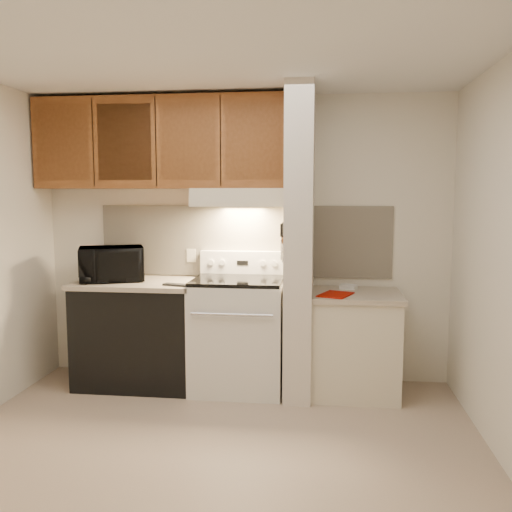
# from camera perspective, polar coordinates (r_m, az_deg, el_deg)

# --- Properties ---
(floor) EXTENTS (3.60, 3.60, 0.00)m
(floor) POSITION_cam_1_polar(r_m,az_deg,el_deg) (3.73, -4.70, -19.77)
(floor) COLOR tan
(floor) RESTS_ON ground
(ceiling) EXTENTS (3.60, 3.60, 0.00)m
(ceiling) POSITION_cam_1_polar(r_m,az_deg,el_deg) (3.45, -5.11, 20.72)
(ceiling) COLOR white
(ceiling) RESTS_ON wall_back
(wall_back) EXTENTS (3.60, 2.50, 0.02)m
(wall_back) POSITION_cam_1_polar(r_m,az_deg,el_deg) (4.84, -1.26, 1.77)
(wall_back) COLOR #EDE5D0
(wall_back) RESTS_ON floor
(backsplash) EXTENTS (2.60, 0.02, 0.63)m
(backsplash) POSITION_cam_1_polar(r_m,az_deg,el_deg) (4.83, -1.28, 1.58)
(backsplash) COLOR beige
(backsplash) RESTS_ON wall_back
(range_body) EXTENTS (0.76, 0.65, 0.92)m
(range_body) POSITION_cam_1_polar(r_m,az_deg,el_deg) (4.64, -1.85, -8.36)
(range_body) COLOR silver
(range_body) RESTS_ON floor
(oven_window) EXTENTS (0.50, 0.01, 0.30)m
(oven_window) POSITION_cam_1_polar(r_m,az_deg,el_deg) (4.33, -2.50, -8.92)
(oven_window) COLOR black
(oven_window) RESTS_ON range_body
(oven_handle) EXTENTS (0.65, 0.02, 0.02)m
(oven_handle) POSITION_cam_1_polar(r_m,az_deg,el_deg) (4.24, -2.60, -6.19)
(oven_handle) COLOR silver
(oven_handle) RESTS_ON range_body
(cooktop) EXTENTS (0.74, 0.64, 0.03)m
(cooktop) POSITION_cam_1_polar(r_m,az_deg,el_deg) (4.54, -1.87, -2.56)
(cooktop) COLOR black
(cooktop) RESTS_ON range_body
(range_backguard) EXTENTS (0.76, 0.08, 0.20)m
(range_backguard) POSITION_cam_1_polar(r_m,az_deg,el_deg) (4.80, -1.36, -0.67)
(range_backguard) COLOR silver
(range_backguard) RESTS_ON range_body
(range_display) EXTENTS (0.10, 0.01, 0.04)m
(range_display) POSITION_cam_1_polar(r_m,az_deg,el_deg) (4.76, -1.43, -0.73)
(range_display) COLOR black
(range_display) RESTS_ON range_backguard
(range_knob_left_outer) EXTENTS (0.05, 0.02, 0.05)m
(range_knob_left_outer) POSITION_cam_1_polar(r_m,az_deg,el_deg) (4.81, -4.74, -0.68)
(range_knob_left_outer) COLOR silver
(range_knob_left_outer) RESTS_ON range_backguard
(range_knob_left_inner) EXTENTS (0.05, 0.02, 0.05)m
(range_knob_left_inner) POSITION_cam_1_polar(r_m,az_deg,el_deg) (4.79, -3.57, -0.70)
(range_knob_left_inner) COLOR silver
(range_knob_left_inner) RESTS_ON range_backguard
(range_knob_right_inner) EXTENTS (0.05, 0.02, 0.05)m
(range_knob_right_inner) POSITION_cam_1_polar(r_m,az_deg,el_deg) (4.74, 0.72, -0.77)
(range_knob_right_inner) COLOR silver
(range_knob_right_inner) RESTS_ON range_backguard
(range_knob_right_outer) EXTENTS (0.05, 0.02, 0.05)m
(range_knob_right_outer) POSITION_cam_1_polar(r_m,az_deg,el_deg) (4.73, 1.93, -0.79)
(range_knob_right_outer) COLOR silver
(range_knob_right_outer) RESTS_ON range_backguard
(dishwasher_front) EXTENTS (1.00, 0.63, 0.87)m
(dishwasher_front) POSITION_cam_1_polar(r_m,az_deg,el_deg) (4.86, -12.24, -8.11)
(dishwasher_front) COLOR black
(dishwasher_front) RESTS_ON floor
(left_countertop) EXTENTS (1.04, 0.67, 0.04)m
(left_countertop) POSITION_cam_1_polar(r_m,az_deg,el_deg) (4.77, -12.37, -2.81)
(left_countertop) COLOR #B6A790
(left_countertop) RESTS_ON dishwasher_front
(spoon_rest) EXTENTS (0.24, 0.13, 0.02)m
(spoon_rest) POSITION_cam_1_polar(r_m,az_deg,el_deg) (4.46, -8.36, -3.02)
(spoon_rest) COLOR black
(spoon_rest) RESTS_ON left_countertop
(teal_jar) EXTENTS (0.08, 0.08, 0.09)m
(teal_jar) POSITION_cam_1_polar(r_m,az_deg,el_deg) (4.80, -12.28, -1.96)
(teal_jar) COLOR #216168
(teal_jar) RESTS_ON left_countertop
(outlet) EXTENTS (0.08, 0.01, 0.12)m
(outlet) POSITION_cam_1_polar(r_m,az_deg,el_deg) (4.92, -6.84, 0.05)
(outlet) COLOR beige
(outlet) RESTS_ON backsplash
(microwave) EXTENTS (0.63, 0.53, 0.29)m
(microwave) POSITION_cam_1_polar(r_m,az_deg,el_deg) (4.80, -14.97, -0.80)
(microwave) COLOR black
(microwave) RESTS_ON left_countertop
(partition_pillar) EXTENTS (0.22, 0.70, 2.50)m
(partition_pillar) POSITION_cam_1_polar(r_m,az_deg,el_deg) (4.45, 4.61, 1.32)
(partition_pillar) COLOR beige
(partition_pillar) RESTS_ON floor
(pillar_trim) EXTENTS (0.01, 0.70, 0.04)m
(pillar_trim) POSITION_cam_1_polar(r_m,az_deg,el_deg) (4.45, 3.13, 1.98)
(pillar_trim) COLOR brown
(pillar_trim) RESTS_ON partition_pillar
(knife_strip) EXTENTS (0.02, 0.42, 0.04)m
(knife_strip) POSITION_cam_1_polar(r_m,az_deg,el_deg) (4.40, 3.01, 2.19)
(knife_strip) COLOR black
(knife_strip) RESTS_ON partition_pillar
(knife_blade_a) EXTENTS (0.01, 0.03, 0.16)m
(knife_blade_a) POSITION_cam_1_polar(r_m,az_deg,el_deg) (4.24, 2.67, 0.67)
(knife_blade_a) COLOR silver
(knife_blade_a) RESTS_ON knife_strip
(knife_handle_a) EXTENTS (0.02, 0.02, 0.10)m
(knife_handle_a) POSITION_cam_1_polar(r_m,az_deg,el_deg) (4.24, 2.70, 2.71)
(knife_handle_a) COLOR black
(knife_handle_a) RESTS_ON knife_strip
(knife_blade_b) EXTENTS (0.01, 0.04, 0.18)m
(knife_blade_b) POSITION_cam_1_polar(r_m,az_deg,el_deg) (4.34, 2.78, 0.68)
(knife_blade_b) COLOR silver
(knife_blade_b) RESTS_ON knife_strip
(knife_handle_b) EXTENTS (0.02, 0.02, 0.10)m
(knife_handle_b) POSITION_cam_1_polar(r_m,az_deg,el_deg) (4.31, 2.77, 2.77)
(knife_handle_b) COLOR black
(knife_handle_b) RESTS_ON knife_strip
(knife_blade_c) EXTENTS (0.01, 0.04, 0.20)m
(knife_blade_c) POSITION_cam_1_polar(r_m,az_deg,el_deg) (4.40, 2.83, 0.63)
(knife_blade_c) COLOR silver
(knife_blade_c) RESTS_ON knife_strip
(knife_handle_c) EXTENTS (0.02, 0.02, 0.10)m
(knife_handle_c) POSITION_cam_1_polar(r_m,az_deg,el_deg) (4.38, 2.84, 2.83)
(knife_handle_c) COLOR black
(knife_handle_c) RESTS_ON knife_strip
(knife_blade_d) EXTENTS (0.01, 0.04, 0.16)m
(knife_blade_d) POSITION_cam_1_polar(r_m,az_deg,el_deg) (4.50, 2.93, 1.02)
(knife_blade_d) COLOR silver
(knife_blade_d) RESTS_ON knife_strip
(knife_handle_d) EXTENTS (0.02, 0.02, 0.10)m
(knife_handle_d) POSITION_cam_1_polar(r_m,az_deg,el_deg) (4.47, 2.92, 2.90)
(knife_handle_d) COLOR black
(knife_handle_d) RESTS_ON knife_strip
(knife_blade_e) EXTENTS (0.01, 0.04, 0.18)m
(knife_blade_e) POSITION_cam_1_polar(r_m,az_deg,el_deg) (4.56, 2.98, 0.96)
(knife_blade_e) COLOR silver
(knife_blade_e) RESTS_ON knife_strip
(knife_handle_e) EXTENTS (0.02, 0.02, 0.10)m
(knife_handle_e) POSITION_cam_1_polar(r_m,az_deg,el_deg) (4.55, 3.00, 2.97)
(knife_handle_e) COLOR black
(knife_handle_e) RESTS_ON knife_strip
(oven_mitt) EXTENTS (0.03, 0.10, 0.24)m
(oven_mitt) POSITION_cam_1_polar(r_m,az_deg,el_deg) (4.63, 3.06, 0.87)
(oven_mitt) COLOR gray
(oven_mitt) RESTS_ON partition_pillar
(right_cab_base) EXTENTS (0.70, 0.60, 0.81)m
(right_cab_base) POSITION_cam_1_polar(r_m,az_deg,el_deg) (4.61, 10.32, -9.28)
(right_cab_base) COLOR beige
(right_cab_base) RESTS_ON floor
(right_countertop) EXTENTS (0.74, 0.64, 0.04)m
(right_countertop) POSITION_cam_1_polar(r_m,az_deg,el_deg) (4.51, 10.43, -4.08)
(right_countertop) COLOR #B6A790
(right_countertop) RESTS_ON right_cab_base
(red_folder) EXTENTS (0.31, 0.36, 0.01)m
(red_folder) POSITION_cam_1_polar(r_m,az_deg,el_deg) (4.37, 8.37, -4.04)
(red_folder) COLOR #960E01
(red_folder) RESTS_ON right_countertop
(white_box) EXTENTS (0.16, 0.13, 0.04)m
(white_box) POSITION_cam_1_polar(r_m,az_deg,el_deg) (4.68, 9.69, -3.21)
(white_box) COLOR white
(white_box) RESTS_ON right_countertop
(range_hood) EXTENTS (0.78, 0.44, 0.15)m
(range_hood) POSITION_cam_1_polar(r_m,az_deg,el_deg) (4.61, -1.67, 6.20)
(range_hood) COLOR beige
(range_hood) RESTS_ON upper_cabinets
(hood_lip) EXTENTS (0.78, 0.04, 0.06)m
(hood_lip) POSITION_cam_1_polar(r_m,az_deg,el_deg) (4.40, -2.07, 5.59)
(hood_lip) COLOR beige
(hood_lip) RESTS_ON range_hood
(upper_cabinets) EXTENTS (2.18, 0.33, 0.77)m
(upper_cabinets) POSITION_cam_1_polar(r_m,az_deg,el_deg) (4.82, -9.91, 11.59)
(upper_cabinets) COLOR brown
(upper_cabinets) RESTS_ON wall_back
(cab_door_a) EXTENTS (0.46, 0.01, 0.63)m
(cab_door_a) POSITION_cam_1_polar(r_m,az_deg,el_deg) (4.97, -19.69, 11.16)
(cab_door_a) COLOR brown
(cab_door_a) RESTS_ON upper_cabinets
(cab_gap_a) EXTENTS (0.01, 0.01, 0.73)m
(cab_gap_a) POSITION_cam_1_polar(r_m,az_deg,el_deg) (4.86, -16.76, 11.38)
(cab_gap_a) COLOR black
(cab_gap_a) RESTS_ON upper_cabinets
(cab_door_b) EXTENTS (0.46, 0.01, 0.63)m
(cab_door_b) POSITION_cam_1_polar(r_m,az_deg,el_deg) (4.76, -13.69, 11.58)
(cab_door_b) COLOR brown
(cab_door_b) RESTS_ON upper_cabinets
(cab_gap_b) EXTENTS (0.01, 0.01, 0.73)m
(cab_gap_b) POSITION_cam_1_polar(r_m,az_deg,el_deg) (4.67, -10.49, 11.75)
(cab_gap_b) COLOR black
(cab_gap_b) RESTS_ON upper_cabinets
(cab_door_c) EXTENTS (0.46, 0.01, 0.63)m
(cab_door_c) POSITION_cam_1_polar(r_m,az_deg,el_deg) (4.59, -7.17, 11.89)
(cab_door_c) COLOR brown
(cab_door_c) RESTS_ON upper_cabinets
(cab_gap_c) EXTENTS (0.01, 0.01, 0.73)m
(cab_gap_c) POSITION_cam_1_polar(r_m,az_deg,el_deg) (4.54, -3.76, 12.00)
(cab_gap_c) COLOR black
(cab_gap_c) RESTS_ON upper_cabinets
(cab_door_d) EXTENTS (0.46, 0.01, 0.63)m
(cab_door_d) POSITION_cam_1_polar(r_m,az_deg,el_deg) (4.49, -0.27, 12.06)
(cab_door_d) COLOR brown
(cab_door_d) RESTS_ON upper_cabinets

